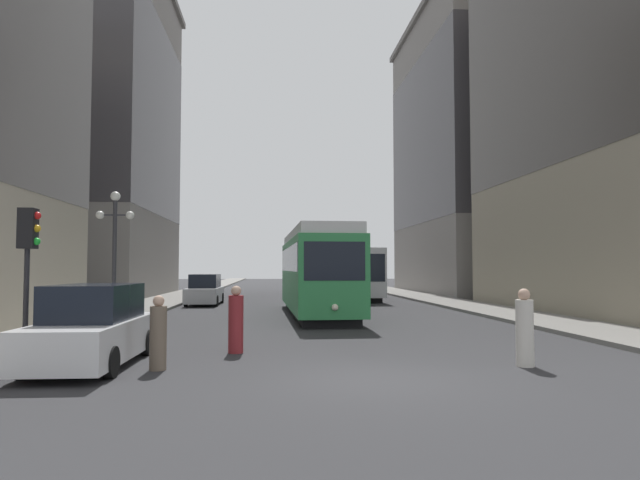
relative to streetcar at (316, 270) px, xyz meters
The scene contains 14 objects.
ground_plane 15.07m from the streetcar, 90.07° to the right, with size 200.00×200.00×0.00m, color #303033.
sidewalk_left 26.71m from the streetcar, 109.70° to the left, with size 3.25×120.00×0.15m, color gray.
sidewalk_right 26.70m from the streetcar, 70.37° to the left, with size 3.25×120.00×0.15m, color gray.
streetcar is the anchor object (origin of this frame).
transit_bus 13.60m from the streetcar, 74.92° to the left, with size 2.88×11.12×3.45m.
parked_car_left_near 9.84m from the streetcar, 128.32° to the left, with size 1.94×4.80×1.82m.
parked_car_left_mid 14.26m from the streetcar, 115.22° to the right, with size 1.95×4.69×1.82m.
pedestrian_crossing_near 14.28m from the streetcar, 75.34° to the right, with size 0.39×0.39×1.73m.
pedestrian_crossing_far 14.28m from the streetcar, 108.39° to the right, with size 0.36×0.36×1.60m.
pedestrian_on_sidewalk 11.68m from the streetcar, 104.84° to the right, with size 0.39×0.39×1.73m.
traffic_light_near_left 14.55m from the streetcar, 122.16° to the right, with size 0.47×0.36×3.45m.
lamp_post_left_near 9.23m from the streetcar, 150.54° to the right, with size 1.41×0.36×4.93m.
building_left_midblock 26.98m from the streetcar, 136.98° to the left, with size 15.52×18.06×25.13m.
building_right_corner 28.91m from the streetcar, 51.16° to the left, with size 13.24×20.04×24.52m.
Camera 1 is at (-2.00, -10.79, 2.20)m, focal length 30.94 mm.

